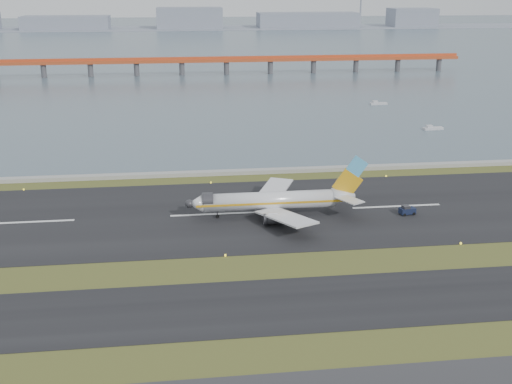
# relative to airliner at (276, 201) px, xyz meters

# --- Properties ---
(ground) EXTENTS (1000.00, 1000.00, 0.00)m
(ground) POSITION_rel_airliner_xyz_m (-12.41, -27.56, -3.46)
(ground) COLOR #334117
(ground) RESTS_ON ground
(taxiway_strip) EXTENTS (1000.00, 18.00, 0.10)m
(taxiway_strip) POSITION_rel_airliner_xyz_m (-12.41, -39.56, -3.41)
(taxiway_strip) COLOR black
(taxiway_strip) RESTS_ON ground
(runway_strip) EXTENTS (1000.00, 45.00, 0.10)m
(runway_strip) POSITION_rel_airliner_xyz_m (-12.41, 2.44, -3.41)
(runway_strip) COLOR black
(runway_strip) RESTS_ON ground
(seawall) EXTENTS (1000.00, 2.50, 1.00)m
(seawall) POSITION_rel_airliner_xyz_m (-12.41, 32.44, -2.96)
(seawall) COLOR #979792
(seawall) RESTS_ON ground
(bay_water) EXTENTS (1400.00, 800.00, 1.30)m
(bay_water) POSITION_rel_airliner_xyz_m (-12.41, 432.44, -3.46)
(bay_water) COLOR #4A5C69
(bay_water) RESTS_ON ground
(red_pier) EXTENTS (260.00, 5.00, 10.20)m
(red_pier) POSITION_rel_airliner_xyz_m (7.59, 222.44, 3.82)
(red_pier) COLOR #BA4620
(red_pier) RESTS_ON ground
(far_shoreline) EXTENTS (1400.00, 80.00, 60.50)m
(far_shoreline) POSITION_rel_airliner_xyz_m (1.21, 592.44, 2.61)
(far_shoreline) COLOR gray
(far_shoreline) RESTS_ON ground
(airliner) EXTENTS (38.52, 32.89, 12.80)m
(airliner) POSITION_rel_airliner_xyz_m (0.00, 0.00, 0.00)
(airliner) COLOR silver
(airliner) RESTS_ON ground
(pushback_tug) EXTENTS (3.58, 2.47, 2.11)m
(pushback_tug) POSITION_rel_airliner_xyz_m (28.09, -2.89, -2.43)
(pushback_tug) COLOR #121A33
(pushback_tug) RESTS_ON ground
(workboat_near) EXTENTS (7.04, 2.96, 1.66)m
(workboat_near) POSITION_rel_airliner_xyz_m (65.71, 76.69, -2.93)
(workboat_near) COLOR silver
(workboat_near) RESTS_ON ground
(workboat_far) EXTENTS (6.88, 2.17, 1.67)m
(workboat_far) POSITION_rel_airliner_xyz_m (61.67, 124.42, -2.93)
(workboat_far) COLOR silver
(workboat_far) RESTS_ON ground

